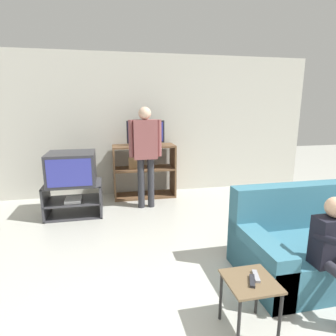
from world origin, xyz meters
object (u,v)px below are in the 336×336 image
(remote_control_black, at_px, (252,281))
(couch, at_px, (309,247))
(snack_table, at_px, (250,289))
(tv_stand, at_px, (74,199))
(television_main, at_px, (72,168))
(television_flat, at_px, (146,134))
(remote_control_white, at_px, (256,276))
(media_shelf, at_px, (144,171))
(person_standing_adult, at_px, (145,148))

(remote_control_black, distance_m, couch, 1.18)
(snack_table, relative_size, couch, 0.31)
(tv_stand, height_order, television_main, television_main)
(television_flat, relative_size, snack_table, 1.55)
(television_main, xyz_separation_m, television_flat, (1.23, 0.66, 0.43))
(snack_table, relative_size, remote_control_white, 3.04)
(tv_stand, relative_size, snack_table, 1.95)
(television_main, bearing_deg, media_shelf, 29.26)
(media_shelf, distance_m, remote_control_white, 3.38)
(remote_control_black, bearing_deg, snack_table, 110.54)
(television_flat, height_order, person_standing_adult, person_standing_adult)
(media_shelf, xyz_separation_m, remote_control_white, (0.41, -3.35, -0.05))
(television_main, distance_m, person_standing_adult, 1.18)
(tv_stand, bearing_deg, person_standing_adult, 4.87)
(snack_table, bearing_deg, tv_stand, 119.59)
(tv_stand, bearing_deg, remote_control_black, -60.67)
(television_main, bearing_deg, tv_stand, 168.60)
(tv_stand, bearing_deg, television_main, -11.40)
(snack_table, bearing_deg, remote_control_white, 22.44)
(media_shelf, relative_size, remote_control_black, 7.82)
(television_main, relative_size, snack_table, 1.58)
(media_shelf, relative_size, snack_table, 2.57)
(snack_table, xyz_separation_m, remote_control_white, (0.05, 0.02, 0.08))
(television_main, bearing_deg, person_standing_adult, 4.91)
(person_standing_adult, bearing_deg, remote_control_white, -80.85)
(remote_control_black, bearing_deg, tv_stand, 145.44)
(remote_control_white, distance_m, couch, 1.10)
(media_shelf, bearing_deg, tv_stand, -150.81)
(television_flat, bearing_deg, snack_table, -84.76)
(television_flat, xyz_separation_m, couch, (1.29, -2.78, -0.90))
(tv_stand, xyz_separation_m, person_standing_adult, (1.15, 0.10, 0.76))
(media_shelf, distance_m, remote_control_black, 3.42)
(tv_stand, relative_size, media_shelf, 0.76)
(media_shelf, distance_m, snack_table, 3.40)
(tv_stand, relative_size, couch, 0.59)
(tv_stand, relative_size, television_flat, 1.25)
(media_shelf, xyz_separation_m, snack_table, (0.35, -3.38, -0.13))
(television_main, xyz_separation_m, couch, (2.52, -2.12, -0.47))
(remote_control_white, bearing_deg, television_main, 138.17)
(remote_control_black, xyz_separation_m, person_standing_adult, (-0.39, 2.84, 0.56))
(snack_table, bearing_deg, remote_control_black, -95.57)
(television_main, relative_size, remote_control_black, 4.82)
(snack_table, xyz_separation_m, person_standing_adult, (-0.39, 2.81, 0.64))
(television_main, height_order, couch, television_main)
(tv_stand, distance_m, snack_table, 3.12)
(remote_control_white, bearing_deg, tv_stand, 138.20)
(media_shelf, bearing_deg, person_standing_adult, -94.42)
(tv_stand, distance_m, remote_control_white, 3.13)
(television_flat, distance_m, couch, 3.19)
(television_flat, bearing_deg, person_standing_adult, -98.57)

